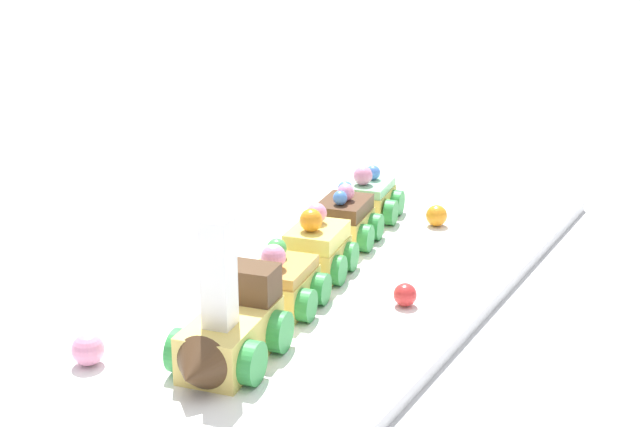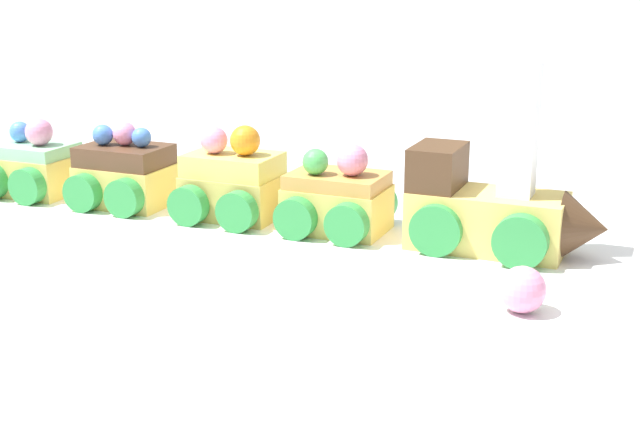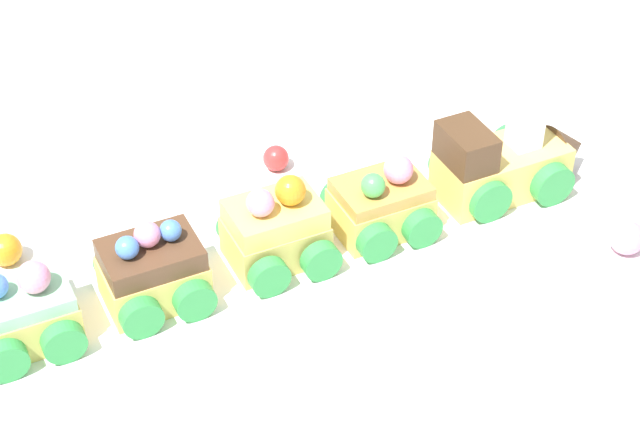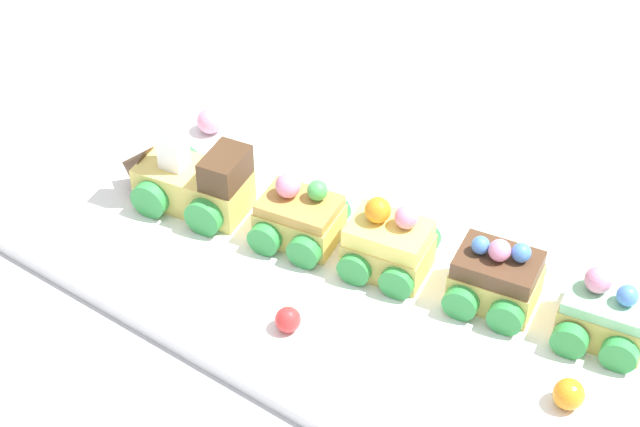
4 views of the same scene
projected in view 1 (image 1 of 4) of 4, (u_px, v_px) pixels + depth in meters
The scene contains 10 objects.
ground_plane at pixel (304, 295), 0.83m from camera, with size 10.00×10.00×0.00m, color #B2B2B7.
display_board at pixel (304, 289), 0.83m from camera, with size 0.76×0.33×0.01m, color white.
cake_train_locomotive at pixel (227, 330), 0.67m from camera, with size 0.13×0.08×0.12m.
cake_car_caramel at pixel (281, 285), 0.77m from camera, with size 0.08×0.08×0.06m.
cake_car_lemon at pixel (314, 249), 0.84m from camera, with size 0.08×0.08×0.07m.
cake_car_chocolate at pixel (344, 221), 0.92m from camera, with size 0.08×0.08×0.06m.
cake_car_mint at pixel (368, 199), 1.00m from camera, with size 0.08×0.08×0.06m.
gumball_red at pixel (407, 293), 0.78m from camera, with size 0.02×0.02×0.02m, color red.
gumball_pink at pixel (88, 349), 0.67m from camera, with size 0.03×0.03×0.03m, color pink.
gumball_orange at pixel (437, 216), 0.97m from camera, with size 0.02×0.02×0.02m, color orange.
Camera 1 is at (0.65, 0.39, 0.34)m, focal length 50.00 mm.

